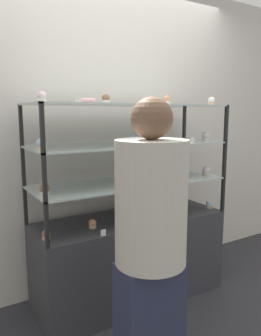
{
  "coord_description": "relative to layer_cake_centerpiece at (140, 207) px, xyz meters",
  "views": [
    {
      "loc": [
        -1.28,
        -2.1,
        1.48
      ],
      "look_at": [
        0.0,
        0.0,
        1.06
      ],
      "focal_mm": 35.0,
      "sensor_mm": 36.0,
      "label": 1
    }
  ],
  "objects": [
    {
      "name": "display_riser_upper",
      "position": [
        -0.11,
        -0.03,
        0.79
      ],
      "size": [
        1.5,
        0.53,
        0.29
      ],
      "color": "black",
      "rests_on": "display_riser_middle"
    },
    {
      "name": "price_tag_0",
      "position": [
        -0.47,
        -0.28,
        -0.04
      ],
      "size": [
        0.04,
        0.0,
        0.04
      ],
      "color": "white",
      "rests_on": "display_base"
    },
    {
      "name": "customer_figure",
      "position": [
        -0.48,
        -0.84,
        0.1
      ],
      "size": [
        0.36,
        0.36,
        1.55
      ],
      "color": "#282D47",
      "rests_on": "ground_plane"
    },
    {
      "name": "cupcake_6",
      "position": [
        0.57,
        -0.15,
        0.26
      ],
      "size": [
        0.07,
        0.07,
        0.07
      ],
      "color": "beige",
      "rests_on": "display_riser_lower"
    },
    {
      "name": "back_wall",
      "position": [
        -0.11,
        0.38,
        0.56
      ],
      "size": [
        8.0,
        0.05,
        2.6
      ],
      "color": "silver",
      "rests_on": "ground_plane"
    },
    {
      "name": "cupcake_4",
      "position": [
        -0.8,
        -0.11,
        0.26
      ],
      "size": [
        0.07,
        0.07,
        0.07
      ],
      "color": "beige",
      "rests_on": "display_riser_lower"
    },
    {
      "name": "price_tag_3",
      "position": [
        -0.62,
        -0.28,
        0.83
      ],
      "size": [
        0.04,
        0.0,
        0.04
      ],
      "color": "white",
      "rests_on": "display_riser_upper"
    },
    {
      "name": "cupcake_2",
      "position": [
        0.25,
        -0.09,
        -0.03
      ],
      "size": [
        0.05,
        0.05,
        0.06
      ],
      "color": "beige",
      "rests_on": "display_base"
    },
    {
      "name": "cupcake_10",
      "position": [
        -0.79,
        -0.13,
        0.84
      ],
      "size": [
        0.05,
        0.05,
        0.07
      ],
      "color": "beige",
      "rests_on": "display_riser_upper"
    },
    {
      "name": "ground_plane",
      "position": [
        -0.11,
        -0.03,
        -0.74
      ],
      "size": [
        20.0,
        20.0,
        0.0
      ],
      "primitive_type": "plane",
      "color": "#2D2D33"
    },
    {
      "name": "display_base",
      "position": [
        -0.11,
        -0.03,
        -0.4
      ],
      "size": [
        1.5,
        0.53,
        0.67
      ],
      "color": "#333338",
      "rests_on": "ground_plane"
    },
    {
      "name": "cupcake_7",
      "position": [
        -0.81,
        -0.12,
        0.55
      ],
      "size": [
        0.06,
        0.06,
        0.07
      ],
      "color": "#CCB28C",
      "rests_on": "display_riser_middle"
    },
    {
      "name": "cupcake_12",
      "position": [
        0.12,
        -0.17,
        0.84
      ],
      "size": [
        0.05,
        0.05,
        0.07
      ],
      "color": "white",
      "rests_on": "display_riser_upper"
    },
    {
      "name": "display_riser_middle",
      "position": [
        -0.11,
        -0.03,
        0.5
      ],
      "size": [
        1.5,
        0.53,
        0.29
      ],
      "color": "black",
      "rests_on": "display_riser_lower"
    },
    {
      "name": "display_riser_lower",
      "position": [
        -0.11,
        -0.03,
        0.21
      ],
      "size": [
        1.5,
        0.53,
        0.29
      ],
      "color": "black",
      "rests_on": "display_base"
    },
    {
      "name": "cupcake_11",
      "position": [
        -0.33,
        -0.07,
        0.84
      ],
      "size": [
        0.05,
        0.05,
        0.07
      ],
      "color": "white",
      "rests_on": "display_riser_upper"
    },
    {
      "name": "cupcake_8",
      "position": [
        -0.12,
        -0.1,
        0.55
      ],
      "size": [
        0.06,
        0.06,
        0.07
      ],
      "color": "beige",
      "rests_on": "display_riser_middle"
    },
    {
      "name": "price_tag_1",
      "position": [
        -0.01,
        -0.28,
        0.25
      ],
      "size": [
        0.04,
        0.0,
        0.04
      ],
      "color": "white",
      "rests_on": "display_riser_lower"
    },
    {
      "name": "layer_cake_centerpiece",
      "position": [
        0.0,
        0.0,
        0.0
      ],
      "size": [
        0.18,
        0.18,
        0.12
      ],
      "color": "#C66660",
      "rests_on": "display_base"
    },
    {
      "name": "cupcake_3",
      "position": [
        0.59,
        -0.17,
        -0.03
      ],
      "size": [
        0.05,
        0.05,
        0.06
      ],
      "color": "#CCB28C",
      "rests_on": "display_base"
    },
    {
      "name": "donut_glazed",
      "position": [
        -0.48,
        -0.09,
        0.82
      ],
      "size": [
        0.12,
        0.12,
        0.03
      ],
      "color": "#EFB2BC",
      "rests_on": "display_riser_upper"
    },
    {
      "name": "cupcake_5",
      "position": [
        -0.11,
        -0.12,
        0.26
      ],
      "size": [
        0.07,
        0.07,
        0.07
      ],
      "color": "beige",
      "rests_on": "display_riser_lower"
    },
    {
      "name": "cupcake_13",
      "position": [
        0.58,
        -0.17,
        0.84
      ],
      "size": [
        0.05,
        0.05,
        0.07
      ],
      "color": "#CCB28C",
      "rests_on": "display_riser_upper"
    },
    {
      "name": "price_tag_2",
      "position": [
        0.28,
        -0.28,
        0.54
      ],
      "size": [
        0.04,
        0.0,
        0.04
      ],
      "color": "white",
      "rests_on": "display_riser_middle"
    },
    {
      "name": "cupcake_0",
      "position": [
        -0.81,
        -0.14,
        -0.03
      ],
      "size": [
        0.05,
        0.05,
        0.06
      ],
      "color": "#CCB28C",
      "rests_on": "display_base"
    },
    {
      "name": "sheet_cake_frosted",
      "position": [
        0.2,
        -0.08,
        0.26
      ],
      "size": [
        0.26,
        0.16,
        0.06
      ],
      "color": "#C66660",
      "rests_on": "display_riser_lower"
    },
    {
      "name": "cupcake_9",
      "position": [
        0.58,
        -0.11,
        0.55
      ],
      "size": [
        0.06,
        0.06,
        0.07
      ],
      "color": "white",
      "rests_on": "display_riser_middle"
    },
    {
      "name": "cupcake_1",
      "position": [
        -0.46,
        -0.1,
        -0.03
      ],
      "size": [
        0.05,
        0.05,
        0.06
      ],
      "color": "#CCB28C",
      "rests_on": "display_base"
    }
  ]
}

